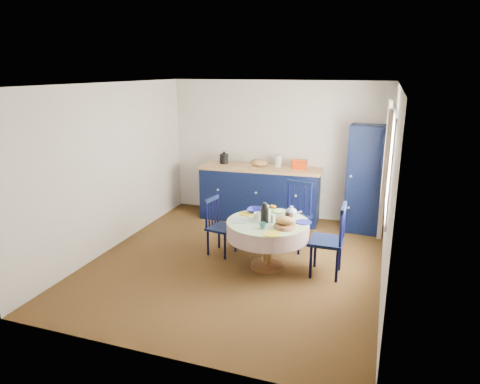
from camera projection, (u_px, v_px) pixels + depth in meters
The scene contains 17 objects.
floor at pixel (236, 261), 6.20m from camera, with size 4.50×4.50×0.00m, color black.
ceiling at pixel (236, 84), 5.51m from camera, with size 4.50×4.50×0.00m, color white.
wall_back at pixel (276, 150), 7.90m from camera, with size 4.00×0.02×2.50m, color silver.
wall_left at pixel (112, 167), 6.47m from camera, with size 0.02×4.50×2.50m, color silver.
wall_right at pixel (390, 191), 5.23m from camera, with size 0.02×4.50×2.50m, color silver.
window at pixel (388, 164), 5.44m from camera, with size 0.10×1.74×1.45m.
kitchen_counter at pixel (260, 192), 7.85m from camera, with size 2.23×0.81×1.22m.
pantry_cabinet at pixel (367, 180), 7.14m from camera, with size 0.66×0.49×1.82m.
dining_table at pixel (268, 229), 5.87m from camera, with size 1.15×1.14×0.96m.
chair_left at pixel (219, 226), 6.37m from camera, with size 0.43×0.44×0.86m.
chair_far at pixel (294, 215), 6.57m from camera, with size 0.55×0.53×1.03m.
chair_right at pixel (330, 240), 5.67m from camera, with size 0.43×0.45×1.00m.
mug_a at pixel (258, 216), 5.91m from camera, with size 0.12×0.12×0.10m, color silver.
mug_b at pixel (263, 226), 5.55m from camera, with size 0.09×0.09×0.09m, color #2F6C5E.
mug_c at pixel (289, 215), 5.94m from camera, with size 0.12×0.12×0.09m, color black.
mug_d at pixel (266, 208), 6.22m from camera, with size 0.11×0.11×0.10m, color silver.
cobalt_bowl at pixel (256, 211), 6.18m from camera, with size 0.25×0.25×0.06m, color navy.
Camera 1 is at (1.88, -5.36, 2.68)m, focal length 32.00 mm.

